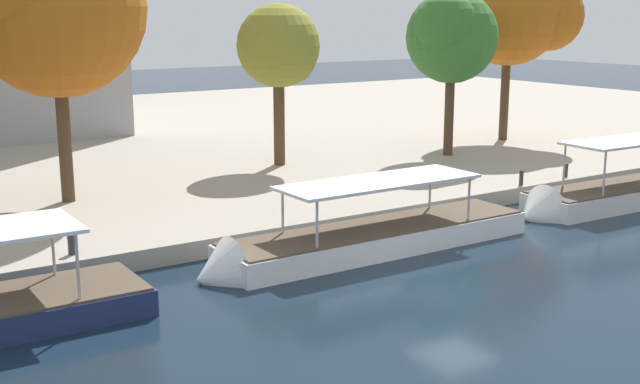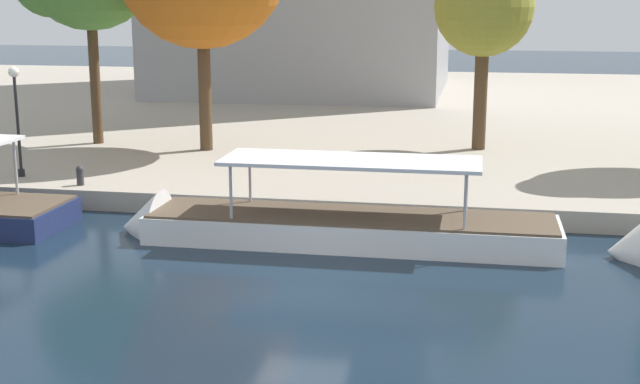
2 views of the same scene
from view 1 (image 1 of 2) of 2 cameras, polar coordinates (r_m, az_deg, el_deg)
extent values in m
plane|color=#142333|center=(28.42, 9.45, -6.64)|extent=(220.00, 220.00, 0.00)
cube|color=#A39989|center=(58.47, -14.65, 3.37)|extent=(120.00, 55.00, 0.77)
cylinder|color=#B2B2B7|center=(25.02, -16.64, -5.02)|extent=(0.10, 0.10, 2.02)
cylinder|color=#B2B2B7|center=(27.55, -18.24, -3.53)|extent=(0.10, 0.10, 2.02)
cube|color=white|center=(32.47, 4.10, -3.73)|extent=(13.45, 3.01, 1.43)
cone|color=white|center=(28.82, -7.43, -5.92)|extent=(1.40, 2.69, 2.69)
cube|color=brown|center=(32.27, 4.12, -2.44)|extent=(13.18, 2.86, 0.08)
cylinder|color=#B2B2B7|center=(29.02, -0.21, -2.27)|extent=(0.10, 0.10, 1.72)
cylinder|color=#B2B2B7|center=(30.98, -2.64, -1.33)|extent=(0.10, 0.10, 1.72)
cylinder|color=#B2B2B7|center=(33.53, 10.41, -0.46)|extent=(0.10, 0.10, 1.72)
cylinder|color=#B2B2B7|center=(35.25, 7.73, 0.26)|extent=(0.10, 0.10, 1.72)
cube|color=silver|center=(31.85, 4.17, 0.73)|extent=(8.34, 2.76, 0.12)
cube|color=silver|center=(42.84, 20.63, -0.47)|extent=(11.62, 3.34, 1.42)
cone|color=silver|center=(38.18, 14.81, -1.59)|extent=(1.49, 2.71, 2.67)
cube|color=brown|center=(42.69, 20.71, 0.51)|extent=(11.38, 3.18, 0.08)
cylinder|color=#B2B2B7|center=(39.32, 19.33, 1.24)|extent=(0.10, 0.10, 2.07)
cylinder|color=#B2B2B7|center=(40.82, 16.77, 1.81)|extent=(0.10, 0.10, 2.07)
cube|color=silver|center=(42.33, 20.93, 3.38)|extent=(7.23, 2.96, 0.12)
cylinder|color=#2D2D33|center=(44.72, 16.85, 1.38)|extent=(0.24, 0.24, 0.53)
sphere|color=#2D2D33|center=(44.66, 16.88, 1.80)|extent=(0.27, 0.27, 0.27)
cylinder|color=#2D2D33|center=(41.91, 13.94, 0.88)|extent=(0.21, 0.21, 0.60)
sphere|color=#2D2D33|center=(41.84, 13.97, 1.36)|extent=(0.23, 0.23, 0.23)
cylinder|color=#2D2D33|center=(30.37, -17.01, -3.72)|extent=(0.28, 0.28, 0.55)
sphere|color=#2D2D33|center=(30.28, -17.05, -3.08)|extent=(0.30, 0.30, 0.30)
cylinder|color=#4C3823|center=(45.87, -2.88, 4.97)|extent=(0.63, 0.63, 4.95)
sphere|color=olive|center=(45.51, -2.94, 10.23)|extent=(4.62, 4.62, 4.62)
sphere|color=olive|center=(44.89, -2.24, 9.50)|extent=(3.14, 3.14, 3.14)
sphere|color=olive|center=(46.16, -2.92, 10.41)|extent=(2.29, 2.29, 2.29)
cylinder|color=#4C3823|center=(38.47, -17.49, 3.55)|extent=(0.59, 0.59, 5.74)
sphere|color=#BC6019|center=(38.06, -18.08, 12.28)|extent=(7.96, 7.96, 7.96)
cylinder|color=#4C3823|center=(56.41, 12.83, 6.58)|extent=(0.58, 0.58, 5.93)
sphere|color=#BC6019|center=(56.14, 13.13, 12.49)|extent=(7.58, 7.58, 7.58)
sphere|color=#BC6019|center=(56.49, 11.08, 13.07)|extent=(3.73, 3.73, 3.73)
sphere|color=#BC6019|center=(56.27, 15.71, 11.84)|extent=(4.63, 4.63, 4.63)
cylinder|color=#4C3823|center=(49.67, 9.05, 5.44)|extent=(0.57, 0.57, 5.01)
sphere|color=#38702D|center=(49.33, 9.23, 10.69)|extent=(5.44, 5.44, 5.44)
sphere|color=#38702D|center=(49.04, 10.03, 11.79)|extent=(2.67, 2.67, 2.67)
sphere|color=#38702D|center=(48.05, 8.85, 11.49)|extent=(3.71, 3.71, 3.71)
camera|label=2|loc=(23.23, 62.97, 2.62)|focal=48.84mm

